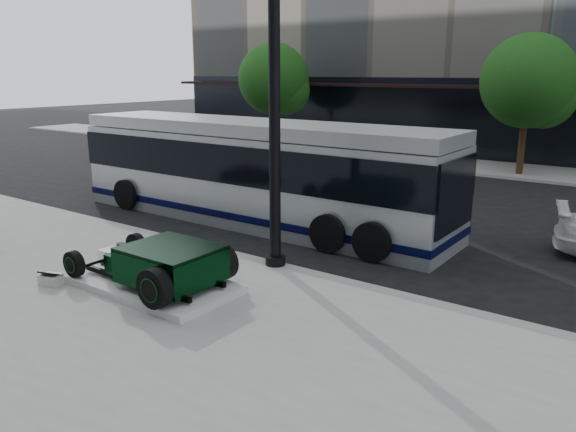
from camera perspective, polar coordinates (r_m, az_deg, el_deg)
The scene contains 8 objects.
ground at distance 14.14m, azimuth 5.33°, elevation -3.27°, with size 120.00×120.00×0.00m, color black.
sidewalk_far at distance 26.86m, azimuth 20.84°, elevation 4.45°, with size 70.00×4.00×0.12m, color gray.
street_trees at distance 25.35m, azimuth 23.57°, elevation 12.11°, with size 29.80×3.80×5.70m.
display_plinth at distance 11.55m, azimuth -13.48°, elevation -6.74°, with size 3.40×1.80×0.15m, color silver.
hot_rod at distance 11.14m, azimuth -12.51°, elevation -4.73°, with size 3.22×2.00×0.81m.
info_plaque at distance 12.33m, azimuth -22.97°, elevation -5.90°, with size 0.47×0.41×0.31m.
lamppost at distance 11.86m, azimuth -1.39°, elevation 12.48°, with size 0.45×0.45×8.14m.
transit_bus at distance 16.41m, azimuth -3.49°, elevation 4.59°, with size 12.12×2.88×2.92m.
Camera 1 is at (6.81, -11.63, 4.29)m, focal length 35.00 mm.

